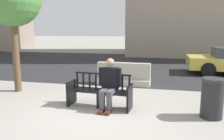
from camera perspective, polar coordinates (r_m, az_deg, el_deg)
name	(u,v)px	position (r m, az deg, el deg)	size (l,w,h in m)	color
ground_plane	(97,114)	(5.46, -3.97, -11.30)	(200.00, 200.00, 0.00)	gray
street_asphalt	(137,64)	(13.79, 6.54, 1.59)	(120.00, 12.00, 0.01)	#28282B
street_bench	(100,92)	(5.81, -3.24, -5.87)	(1.73, 0.66, 0.88)	black
seated_person	(109,83)	(5.59, -0.71, -3.37)	(0.59, 0.75, 1.31)	black
jersey_barrier_centre	(124,76)	(8.27, 3.04, -1.52)	(2.02, 0.75, 0.84)	#9E998E
trash_bin	(212,98)	(5.57, 24.71, -6.68)	(0.52, 0.52, 0.94)	#232326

